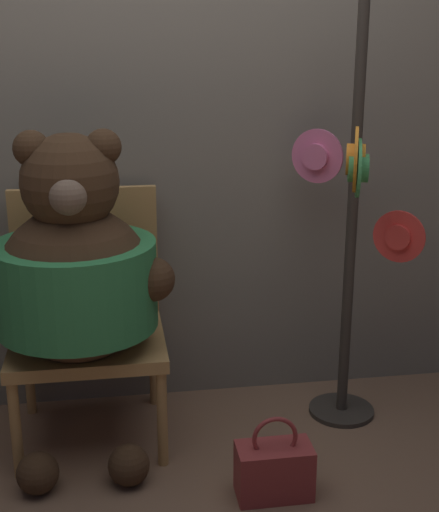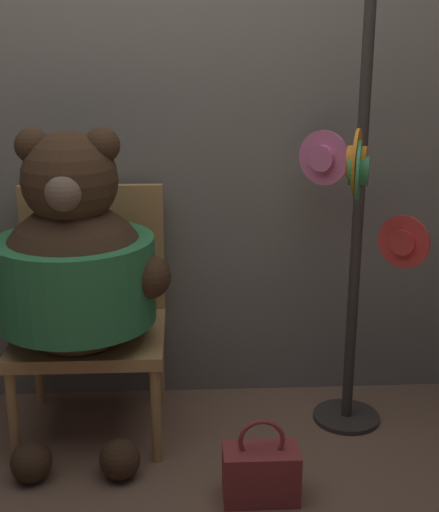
% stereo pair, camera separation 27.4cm
% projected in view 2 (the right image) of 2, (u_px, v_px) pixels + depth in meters
% --- Properties ---
extents(ground_plane, '(14.00, 14.00, 0.00)m').
position_uv_depth(ground_plane, '(160.00, 466.00, 2.71)').
color(ground_plane, brown).
extents(wall_back, '(8.00, 0.10, 2.77)m').
position_uv_depth(wall_back, '(156.00, 81.00, 2.92)').
color(wall_back, slate).
rests_on(wall_back, ground_plane).
extents(chair, '(0.59, 0.54, 0.98)m').
position_uv_depth(chair, '(91.00, 306.00, 2.90)').
color(chair, '#B2844C').
rests_on(chair, ground_plane).
extents(teddy_bear, '(0.72, 0.64, 1.26)m').
position_uv_depth(teddy_bear, '(75.00, 270.00, 2.66)').
color(teddy_bear, '#3D2819').
rests_on(teddy_bear, ground_plane).
extents(hat_display_rack, '(0.45, 0.46, 1.72)m').
position_uv_depth(hat_display_rack, '(356.00, 235.00, 2.75)').
color(hat_display_rack, '#332D28').
rests_on(hat_display_rack, ground_plane).
extents(handbag_on_ground, '(0.27, 0.14, 0.31)m').
position_uv_depth(handbag_on_ground, '(261.00, 472.00, 2.49)').
color(handbag_on_ground, maroon).
rests_on(handbag_on_ground, ground_plane).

